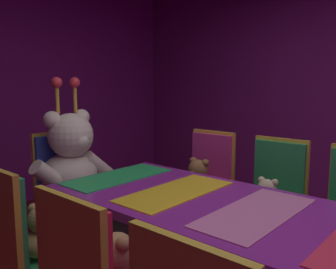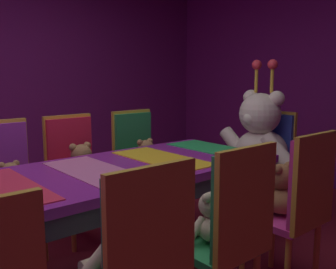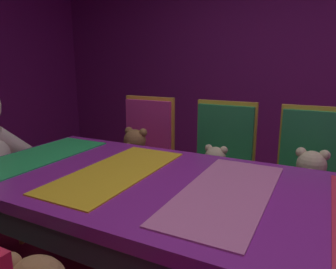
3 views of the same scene
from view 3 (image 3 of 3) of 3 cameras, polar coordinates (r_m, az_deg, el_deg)
wall_right at (r=3.73m, az=23.07°, el=14.58°), size 0.12×6.40×2.80m
banquet_table at (r=1.29m, az=10.58°, el=-13.87°), size 0.90×2.46×0.75m
chair_right_1 at (r=2.04m, az=24.78°, el=-6.41°), size 0.42×0.41×0.98m
teddy_right_1 at (r=1.90m, az=24.56°, el=-7.84°), size 0.26×0.33×0.32m
chair_right_2 at (r=2.12m, az=9.79°, el=-4.62°), size 0.42×0.41×0.98m
teddy_right_2 at (r=2.00m, az=8.53°, el=-6.38°), size 0.22×0.28×0.27m
chair_right_3 at (r=2.37m, az=-4.20°, el=-2.62°), size 0.42×0.41×0.98m
teddy_right_3 at (r=2.25m, az=-6.14°, el=-3.50°), size 0.26×0.34×0.32m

